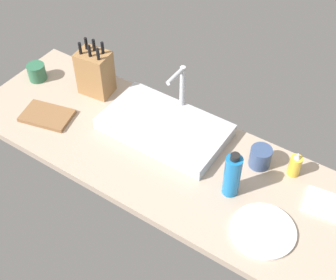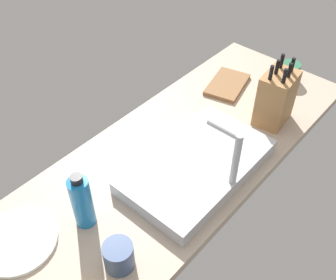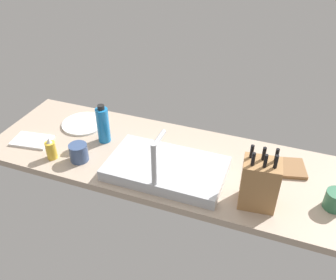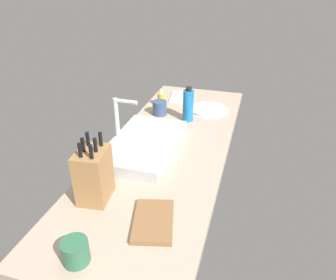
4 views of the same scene
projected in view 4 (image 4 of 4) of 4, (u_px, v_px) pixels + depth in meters
countertop_slab at (168, 149)px, 164.94cm from camera, size 176.94×59.75×3.50cm
sink_basin at (144, 144)px, 160.58cm from camera, size 53.36×31.10×5.40cm
faucet at (119, 119)px, 157.92cm from camera, size 5.50×12.46×25.73cm
knife_block at (94, 175)px, 123.00cm from camera, size 15.68×12.63×27.06cm
cutting_board at (153, 221)px, 115.20cm from camera, size 24.76×19.02×1.80cm
soap_bottle at (161, 99)px, 208.35cm from camera, size 4.91×4.91×11.76cm
water_bottle at (188, 105)px, 186.69cm from camera, size 6.34×6.34×20.84cm
dinner_plate at (209, 109)px, 204.25cm from camera, size 23.62×23.62×1.20cm
dish_towel at (180, 97)px, 223.81cm from camera, size 20.70×14.90×1.20cm
coffee_mug at (160, 108)px, 196.71cm from camera, size 8.70×8.70×8.74cm
ceramic_cup at (75, 252)px, 98.93cm from camera, size 8.58×8.58×8.08cm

